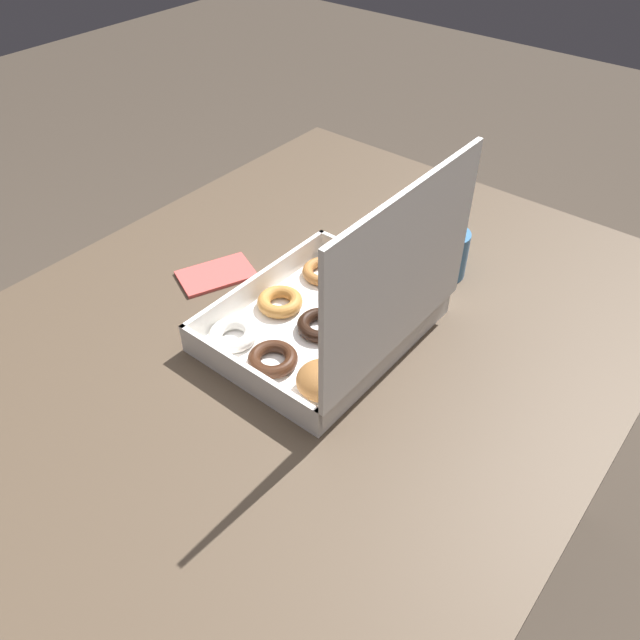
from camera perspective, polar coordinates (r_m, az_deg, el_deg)
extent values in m
plane|color=#42382D|center=(1.62, -1.30, -22.11)|extent=(8.00, 8.00, 0.00)
cube|color=#4C3D2D|center=(1.00, -1.95, -2.09)|extent=(1.25, 0.95, 0.03)
cylinder|color=#4C3D2D|center=(1.80, -0.01, 4.55)|extent=(0.06, 0.06, 0.75)
cylinder|color=#4C3D2D|center=(1.56, 25.42, -7.77)|extent=(0.06, 0.06, 0.75)
cube|color=white|center=(1.00, 0.00, -0.84)|extent=(0.34, 0.27, 0.01)
cube|color=white|center=(1.05, -5.57, 3.21)|extent=(0.34, 0.01, 0.04)
cube|color=white|center=(0.93, 6.32, -3.08)|extent=(0.34, 0.01, 0.04)
cube|color=white|center=(1.09, 5.53, 4.70)|extent=(0.01, 0.27, 0.04)
cube|color=white|center=(0.89, -6.74, -5.14)|extent=(0.01, 0.27, 0.04)
cube|color=white|center=(0.83, 7.54, 4.21)|extent=(0.34, 0.01, 0.26)
torus|color=#9E6633|center=(1.10, 0.34, 4.47)|extent=(0.08, 0.08, 0.02)
torus|color=#B77A38|center=(1.03, -3.68, 1.68)|extent=(0.08, 0.08, 0.02)
torus|color=white|center=(0.98, -7.94, -1.33)|extent=(0.08, 0.08, 0.02)
ellipsoid|color=#9E6633|center=(1.05, 3.63, 3.29)|extent=(0.08, 0.08, 0.04)
torus|color=black|center=(0.99, 0.06, -0.46)|extent=(0.08, 0.08, 0.02)
torus|color=#381E11|center=(0.93, -4.34, -3.57)|extent=(0.08, 0.08, 0.02)
torus|color=#381E11|center=(1.02, 7.73, 0.75)|extent=(0.08, 0.08, 0.02)
torus|color=pink|center=(0.95, 3.81, -2.44)|extent=(0.08, 0.08, 0.02)
ellipsoid|color=#9E6633|center=(0.88, 0.24, -5.53)|extent=(0.08, 0.08, 0.04)
cylinder|color=teal|center=(1.12, 11.48, 5.98)|extent=(0.07, 0.07, 0.09)
cylinder|color=black|center=(1.10, 11.74, 7.64)|extent=(0.06, 0.06, 0.01)
cube|color=#CC4C47|center=(1.13, -9.47, 4.13)|extent=(0.15, 0.12, 0.01)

